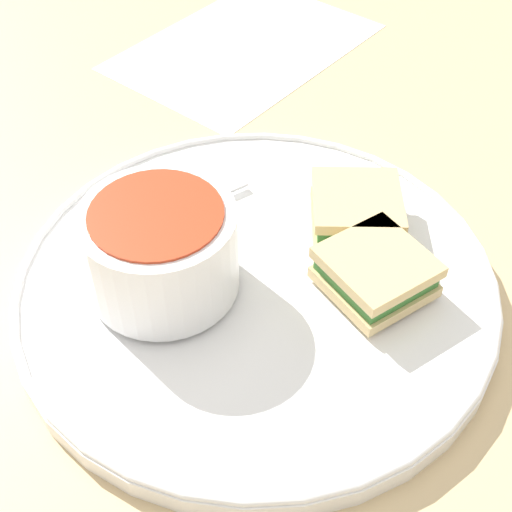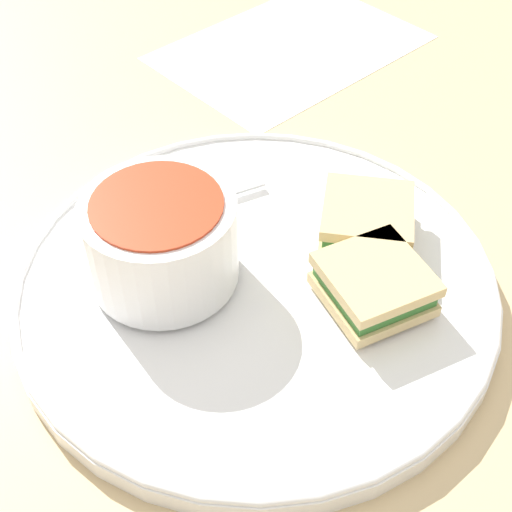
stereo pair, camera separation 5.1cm
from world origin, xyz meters
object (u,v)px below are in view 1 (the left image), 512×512
(sandwich_half_near, at_px, (376,272))
(sandwich_half_far, at_px, (356,210))
(soup_bowl, at_px, (161,249))
(spoon, at_px, (163,216))

(sandwich_half_near, bearing_deg, sandwich_half_far, 132.52)
(soup_bowl, distance_m, sandwich_half_near, 0.15)
(sandwich_half_near, relative_size, sandwich_half_far, 0.92)
(soup_bowl, height_order, spoon, soup_bowl)
(sandwich_half_far, bearing_deg, soup_bowl, -120.37)
(soup_bowl, bearing_deg, sandwich_half_far, 59.63)
(soup_bowl, xyz_separation_m, sandwich_half_near, (0.12, 0.09, -0.02))
(spoon, relative_size, sandwich_half_near, 1.15)
(spoon, xyz_separation_m, sandwich_half_far, (0.13, 0.09, 0.01))
(spoon, xyz_separation_m, sandwich_half_near, (0.17, 0.04, 0.01))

